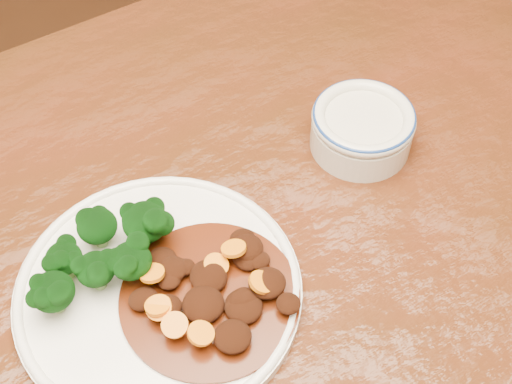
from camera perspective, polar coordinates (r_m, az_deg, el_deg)
name	(u,v)px	position (r m, az deg, el deg)	size (l,w,h in m)	color
dining_table	(211,324)	(0.79, -3.59, -10.49)	(1.59, 1.06, 0.75)	#4D1C0D
dinner_plate	(159,290)	(0.71, -7.81, -7.76)	(0.28, 0.28, 0.02)	white
broccoli_florets	(103,252)	(0.71, -12.16, -4.72)	(0.15, 0.09, 0.05)	#6E974E
mince_stew	(215,291)	(0.69, -3.32, -7.89)	(0.18, 0.18, 0.03)	#4F1608
dip_bowl	(362,127)	(0.82, 8.50, 5.15)	(0.12, 0.12, 0.05)	beige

